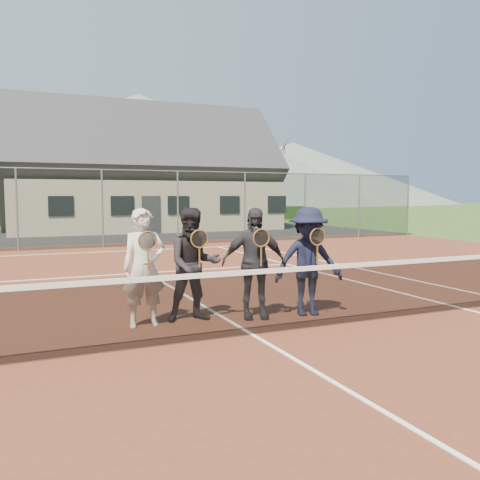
{
  "coord_description": "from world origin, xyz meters",
  "views": [
    {
      "loc": [
        -3.04,
        -6.43,
        2.01
      ],
      "look_at": [
        0.46,
        1.5,
        1.25
      ],
      "focal_mm": 38.0,
      "sensor_mm": 36.0,
      "label": 1
    }
  ],
  "objects_px": {
    "clubhouse": "(142,163)",
    "player_a": "(144,268)",
    "tennis_net": "(253,299)",
    "player_b": "(194,265)",
    "player_c": "(254,263)",
    "player_d": "(308,261)"
  },
  "relations": [
    {
      "from": "player_b",
      "to": "player_c",
      "type": "relative_size",
      "value": 1.0
    },
    {
      "from": "clubhouse",
      "to": "player_a",
      "type": "bearing_deg",
      "value": -103.03
    },
    {
      "from": "tennis_net",
      "to": "player_a",
      "type": "height_order",
      "value": "player_a"
    },
    {
      "from": "player_c",
      "to": "player_d",
      "type": "xyz_separation_m",
      "value": [
        0.92,
        -0.17,
        -0.0
      ]
    },
    {
      "from": "tennis_net",
      "to": "player_c",
      "type": "bearing_deg",
      "value": 63.84
    },
    {
      "from": "tennis_net",
      "to": "player_c",
      "type": "xyz_separation_m",
      "value": [
        0.46,
        0.93,
        0.38
      ]
    },
    {
      "from": "player_c",
      "to": "player_a",
      "type": "bearing_deg",
      "value": 173.67
    },
    {
      "from": "player_d",
      "to": "player_c",
      "type": "bearing_deg",
      "value": 169.32
    },
    {
      "from": "player_b",
      "to": "player_d",
      "type": "relative_size",
      "value": 1.0
    },
    {
      "from": "tennis_net",
      "to": "player_a",
      "type": "xyz_separation_m",
      "value": [
        -1.29,
        1.12,
        0.38
      ]
    },
    {
      "from": "clubhouse",
      "to": "player_a",
      "type": "xyz_separation_m",
      "value": [
        -5.29,
        -22.87,
        -3.07
      ]
    },
    {
      "from": "tennis_net",
      "to": "clubhouse",
      "type": "xyz_separation_m",
      "value": [
        4.0,
        24.0,
        3.45
      ]
    },
    {
      "from": "clubhouse",
      "to": "player_c",
      "type": "distance_m",
      "value": 23.54
    },
    {
      "from": "player_d",
      "to": "tennis_net",
      "type": "bearing_deg",
      "value": -151.24
    },
    {
      "from": "tennis_net",
      "to": "player_b",
      "type": "height_order",
      "value": "player_b"
    },
    {
      "from": "tennis_net",
      "to": "clubhouse",
      "type": "distance_m",
      "value": 24.57
    },
    {
      "from": "player_d",
      "to": "clubhouse",
      "type": "bearing_deg",
      "value": 83.57
    },
    {
      "from": "clubhouse",
      "to": "player_c",
      "type": "relative_size",
      "value": 8.67
    },
    {
      "from": "tennis_net",
      "to": "player_c",
      "type": "distance_m",
      "value": 1.11
    },
    {
      "from": "player_c",
      "to": "player_d",
      "type": "bearing_deg",
      "value": -10.68
    },
    {
      "from": "player_c",
      "to": "tennis_net",
      "type": "bearing_deg",
      "value": -116.16
    },
    {
      "from": "tennis_net",
      "to": "player_b",
      "type": "xyz_separation_m",
      "value": [
        -0.49,
        1.15,
        0.38
      ]
    }
  ]
}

